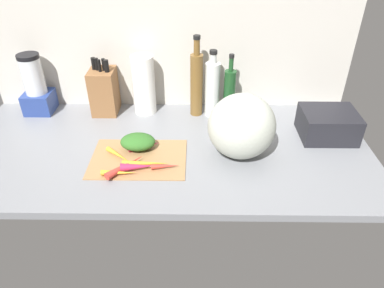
# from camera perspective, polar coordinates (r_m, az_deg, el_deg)

# --- Properties ---
(ground_plane) EXTENTS (1.70, 0.80, 0.03)m
(ground_plane) POSITION_cam_1_polar(r_m,az_deg,el_deg) (1.51, -4.24, -0.70)
(ground_plane) COLOR slate
(wall_back) EXTENTS (1.70, 0.03, 0.60)m
(wall_back) POSITION_cam_1_polar(r_m,az_deg,el_deg) (1.71, -3.70, 15.48)
(wall_back) COLOR #BCB7AD
(wall_back) RESTS_ON ground_plane
(cutting_board) EXTENTS (0.38, 0.27, 0.01)m
(cutting_board) POSITION_cam_1_polar(r_m,az_deg,el_deg) (1.43, -8.50, -2.24)
(cutting_board) COLOR #997047
(cutting_board) RESTS_ON ground_plane
(carrot_0) EXTENTS (0.11, 0.03, 0.02)m
(carrot_0) POSITION_cam_1_polar(r_m,az_deg,el_deg) (1.36, -4.26, -3.53)
(carrot_0) COLOR red
(carrot_0) RESTS_ON cutting_board
(carrot_1) EXTENTS (0.12, 0.10, 0.02)m
(carrot_1) POSITION_cam_1_polar(r_m,az_deg,el_deg) (1.44, -11.62, -1.75)
(carrot_1) COLOR orange
(carrot_1) RESTS_ON cutting_board
(carrot_2) EXTENTS (0.14, 0.15, 0.03)m
(carrot_2) POSITION_cam_1_polar(r_m,az_deg,el_deg) (1.37, -10.53, -3.43)
(carrot_2) COLOR red
(carrot_2) RESTS_ON cutting_board
(carrot_3) EXTENTS (0.13, 0.07, 0.03)m
(carrot_3) POSITION_cam_1_polar(r_m,az_deg,el_deg) (1.47, -7.64, -0.26)
(carrot_3) COLOR #B2264C
(carrot_3) RESTS_ON cutting_board
(carrot_4) EXTENTS (0.13, 0.05, 0.03)m
(carrot_4) POSITION_cam_1_polar(r_m,az_deg,el_deg) (1.35, -8.66, -3.58)
(carrot_4) COLOR #B2264C
(carrot_4) RESTS_ON cutting_board
(carrot_5) EXTENTS (0.18, 0.03, 0.03)m
(carrot_5) POSITION_cam_1_polar(r_m,az_deg,el_deg) (1.37, -7.38, -3.08)
(carrot_5) COLOR orange
(carrot_5) RESTS_ON cutting_board
(carrot_6) EXTENTS (0.13, 0.02, 0.02)m
(carrot_6) POSITION_cam_1_polar(r_m,az_deg,el_deg) (1.35, -11.54, -4.50)
(carrot_6) COLOR orange
(carrot_6) RESTS_ON cutting_board
(carrot_greens_pile) EXTENTS (0.14, 0.11, 0.06)m
(carrot_greens_pile) POSITION_cam_1_polar(r_m,az_deg,el_deg) (1.47, -8.63, 0.36)
(carrot_greens_pile) COLOR #2D6023
(carrot_greens_pile) RESTS_ON cutting_board
(winter_squash) EXTENTS (0.26, 0.24, 0.26)m
(winter_squash) POSITION_cam_1_polar(r_m,az_deg,el_deg) (1.39, 7.91, 2.78)
(winter_squash) COLOR #B2B7A8
(winter_squash) RESTS_ON ground_plane
(knife_block) EXTENTS (0.12, 0.14, 0.27)m
(knife_block) POSITION_cam_1_polar(r_m,az_deg,el_deg) (1.75, -13.82, 8.23)
(knife_block) COLOR brown
(knife_block) RESTS_ON ground_plane
(blender_appliance) EXTENTS (0.13, 0.13, 0.29)m
(blender_appliance) POSITION_cam_1_polar(r_m,az_deg,el_deg) (1.85, -23.61, 8.20)
(blender_appliance) COLOR navy
(blender_appliance) RESTS_ON ground_plane
(paper_towel_roll) EXTENTS (0.10, 0.10, 0.28)m
(paper_towel_roll) POSITION_cam_1_polar(r_m,az_deg,el_deg) (1.70, -7.67, 9.30)
(paper_towel_roll) COLOR white
(paper_towel_roll) RESTS_ON ground_plane
(bottle_0) EXTENTS (0.06, 0.06, 0.38)m
(bottle_0) POSITION_cam_1_polar(r_m,az_deg,el_deg) (1.66, 0.72, 9.68)
(bottle_0) COLOR brown
(bottle_0) RESTS_ON ground_plane
(bottle_1) EXTENTS (0.07, 0.07, 0.32)m
(bottle_1) POSITION_cam_1_polar(r_m,az_deg,el_deg) (1.67, 3.24, 8.85)
(bottle_1) COLOR silver
(bottle_1) RESTS_ON ground_plane
(bottle_2) EXTENTS (0.05, 0.05, 0.30)m
(bottle_2) POSITION_cam_1_polar(r_m,az_deg,el_deg) (1.68, 5.98, 8.24)
(bottle_2) COLOR #19421E
(bottle_2) RESTS_ON ground_plane
(dish_rack) EXTENTS (0.23, 0.19, 0.12)m
(dish_rack) POSITION_cam_1_polar(r_m,az_deg,el_deg) (1.64, 20.83, 2.97)
(dish_rack) COLOR black
(dish_rack) RESTS_ON ground_plane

